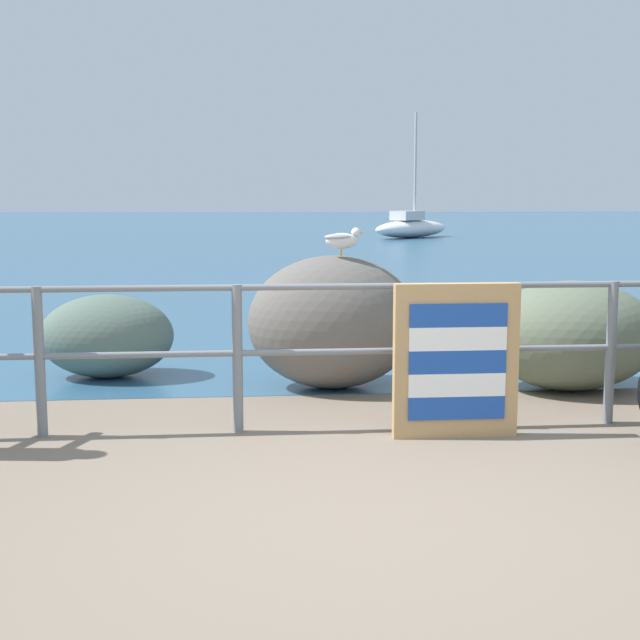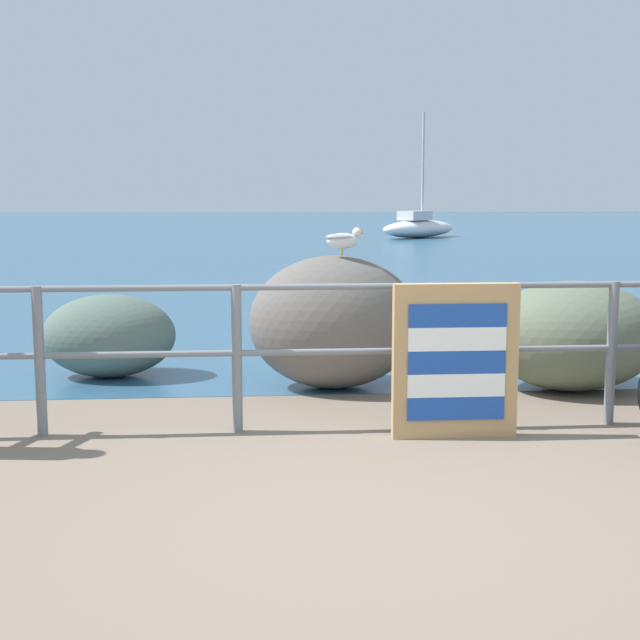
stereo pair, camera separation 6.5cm
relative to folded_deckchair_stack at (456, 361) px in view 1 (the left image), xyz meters
The scene contains 9 objects.
ground_plane 18.58m from the folded_deckchair_stack, 92.45° to the left, with size 120.00×120.00×0.10m, color #756656.
sea_surface 46.33m from the folded_deckchair_stack, 90.98° to the left, with size 120.00×90.00×0.01m, color #2D5675.
promenade_railing 0.84m from the folded_deckchair_stack, 162.30° to the left, with size 9.29×0.07×1.02m.
folded_deckchair_stack is the anchor object (origin of this frame).
breakwater_boulder_main 1.73m from the folded_deckchair_stack, 112.26° to the left, with size 1.44×1.04×1.12m.
breakwater_boulder_left 3.44m from the folded_deckchair_stack, 139.83° to the left, with size 1.19×0.83×0.75m.
breakwater_boulder_right 1.90m from the folded_deckchair_stack, 45.90° to the left, with size 1.46×1.13×0.92m.
seagull 1.78m from the folded_deckchair_stack, 111.50° to the left, with size 0.34×0.12×0.23m.
sailboat 29.29m from the folded_deckchair_stack, 79.45° to the left, with size 4.09×3.97×4.90m.
Camera 1 is at (-0.63, -4.17, 1.60)m, focal length 48.95 mm.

